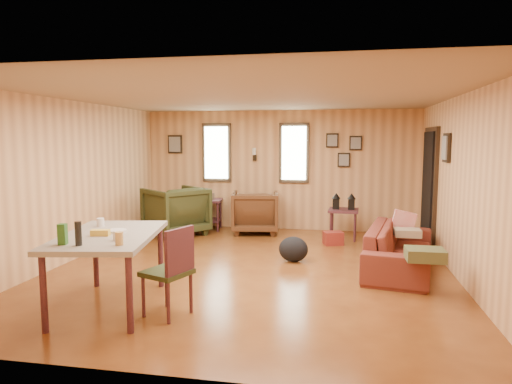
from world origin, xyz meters
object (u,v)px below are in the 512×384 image
at_px(recliner_brown, 255,210).
at_px(recliner_green, 176,209).
at_px(sofa, 400,241).
at_px(dining_table, 108,240).
at_px(end_table, 207,209).
at_px(side_table, 344,208).

distance_m(recliner_brown, recliner_green, 1.53).
relative_size(sofa, recliner_brown, 2.32).
xyz_separation_m(recliner_brown, dining_table, (-0.82, -4.21, 0.29)).
distance_m(end_table, dining_table, 4.37).
distance_m(sofa, side_table, 2.01).
bearing_deg(side_table, recliner_brown, 171.24).
xyz_separation_m(end_table, side_table, (2.72, -0.40, 0.15)).
bearing_deg(recliner_brown, side_table, 162.20).
distance_m(sofa, dining_table, 3.91).
bearing_deg(recliner_green, recliner_brown, 147.31).
relative_size(sofa, recliner_green, 2.05).
bearing_deg(recliner_brown, dining_table, 69.96).
distance_m(sofa, recliner_green, 4.24).
height_order(sofa, recliner_brown, recliner_brown).
bearing_deg(end_table, sofa, -32.79).
bearing_deg(recliner_green, dining_table, 48.59).
relative_size(end_table, side_table, 0.89).
bearing_deg(recliner_green, sofa, 106.40).
height_order(sofa, end_table, sofa).
height_order(recliner_green, side_table, recliner_green).
height_order(end_table, dining_table, dining_table).
bearing_deg(recliner_brown, recliner_green, 9.29).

